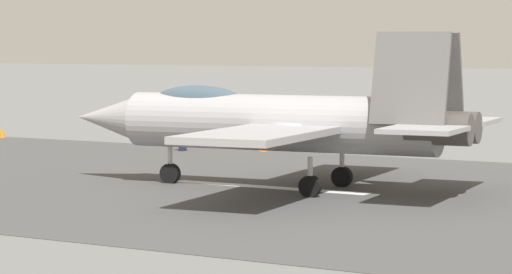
{
  "coord_description": "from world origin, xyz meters",
  "views": [
    {
      "loc": [
        -20.27,
        37.45,
        5.3
      ],
      "look_at": [
        -0.98,
        3.78,
        2.2
      ],
      "focal_mm": 82.61,
      "sensor_mm": 36.0,
      "label": 1
    }
  ],
  "objects_px": {
    "fighter_jet": "(279,121)",
    "marker_cone_mid": "(263,146)",
    "marker_cone_far": "(2,133)",
    "crew_person": "(183,135)"
  },
  "relations": [
    {
      "from": "fighter_jet",
      "to": "crew_person",
      "type": "height_order",
      "value": "fighter_jet"
    },
    {
      "from": "crew_person",
      "to": "marker_cone_mid",
      "type": "height_order",
      "value": "crew_person"
    },
    {
      "from": "fighter_jet",
      "to": "marker_cone_mid",
      "type": "xyz_separation_m",
      "value": [
        7.86,
        -12.78,
        -2.21
      ]
    },
    {
      "from": "crew_person",
      "to": "marker_cone_mid",
      "type": "relative_size",
      "value": 2.85
    },
    {
      "from": "marker_cone_mid",
      "to": "marker_cone_far",
      "type": "height_order",
      "value": "same"
    },
    {
      "from": "crew_person",
      "to": "marker_cone_far",
      "type": "xyz_separation_m",
      "value": [
        13.31,
        -1.84,
        -0.51
      ]
    },
    {
      "from": "crew_person",
      "to": "marker_cone_mid",
      "type": "xyz_separation_m",
      "value": [
        -3.52,
        -1.84,
        -0.51
      ]
    },
    {
      "from": "fighter_jet",
      "to": "marker_cone_far",
      "type": "xyz_separation_m",
      "value": [
        24.69,
        -12.78,
        -2.21
      ]
    },
    {
      "from": "fighter_jet",
      "to": "marker_cone_mid",
      "type": "distance_m",
      "value": 15.16
    },
    {
      "from": "fighter_jet",
      "to": "crew_person",
      "type": "bearing_deg",
      "value": -43.87
    }
  ]
}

